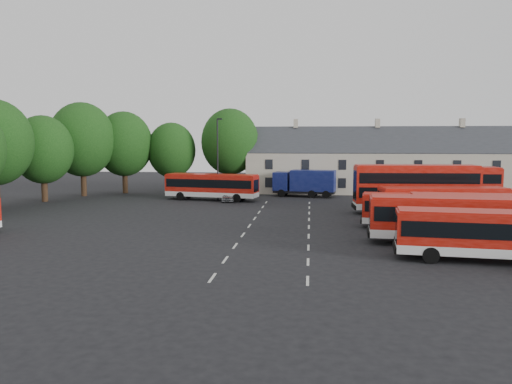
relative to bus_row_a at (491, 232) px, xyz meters
The scene contains 15 objects.
ground 18.16m from the bus_row_a, 150.62° to the left, with size 140.00×140.00×0.00m, color black.
lane_markings 17.22m from the bus_row_a, 140.64° to the left, with size 5.15×33.80×0.01m.
treeline 46.38m from the bus_row_a, 142.27° to the left, with size 29.92×32.59×12.01m.
terrace_houses 38.95m from the bus_row_a, 92.56° to the left, with size 35.70×7.13×10.06m.
bus_row_a is the anchor object (origin of this frame).
bus_row_b 4.83m from the bus_row_a, 96.69° to the left, with size 11.99×3.61×3.34m.
bus_row_c 7.33m from the bus_row_a, 69.67° to the left, with size 11.84×3.54×3.30m.
bus_row_d 10.96m from the bus_row_a, 96.93° to the left, with size 10.28×3.43×2.85m.
bus_row_e 14.56m from the bus_row_a, 86.30° to the left, with size 11.20×3.90×3.10m.
bus_dd_south 19.41m from the bus_row_a, 91.37° to the left, with size 11.83×3.26×4.80m.
bus_dd_north 22.37m from the bus_row_a, 82.64° to the left, with size 11.08×3.17×4.49m.
bus_north 36.01m from the bus_row_a, 128.51° to the left, with size 11.41×4.46×3.15m.
box_truck 34.94m from the bus_row_a, 108.89° to the left, with size 8.05×3.68×3.39m.
silver_car 33.99m from the bus_row_a, 126.60° to the left, with size 1.45×3.61×1.23m, color #9A9DA1.
lamppost 35.94m from the bus_row_a, 127.34° to the left, with size 0.67×0.25×9.77m.
Camera 1 is at (5.09, -39.22, 7.25)m, focal length 35.00 mm.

